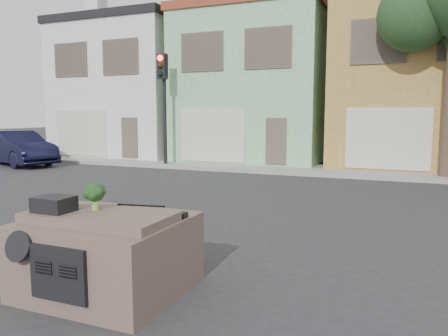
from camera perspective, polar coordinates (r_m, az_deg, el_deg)
The scene contains 11 objects.
ground_plane at distance 8.82m, azimuth -2.63°, elevation -8.71°, with size 120.00×120.00×0.00m, color #303033.
sidewalk at distance 18.67m, azimuth 11.32°, elevation -0.25°, with size 40.00×3.00×0.15m, color gray.
townhouse_white at distance 26.61m, azimuth -10.83°, elevation 9.87°, with size 7.20×8.20×7.55m, color white.
townhouse_mint at distance 23.33m, azimuth 4.97°, elevation 10.38°, with size 7.20×8.20×7.55m, color #8FC895.
townhouse_tan at distance 22.21m, azimuth 24.02°, elevation 9.99°, with size 7.20×8.20×7.55m, color #B28744.
navy_sedan at distance 22.93m, azimuth -25.25°, elevation 0.35°, with size 1.72×4.93×1.63m, color black.
traffic_signal at distance 19.94m, azimuth -7.89°, elevation 7.40°, with size 0.40×0.40×5.10m, color black.
car_dashboard at distance 6.20m, azimuth -14.83°, elevation -10.38°, with size 2.00×1.80×1.12m, color brown.
instrument_hump at distance 6.16m, azimuth -21.32°, elevation -4.42°, with size 0.48×0.38×0.20m, color black.
wiper_arm at distance 6.20m, azimuth -10.79°, elevation -4.82°, with size 0.70×0.03×0.02m, color black.
broccoli at distance 6.06m, azimuth -16.51°, elevation -3.55°, with size 0.31×0.31×0.38m, color #163513.
Camera 1 is at (3.65, -7.67, 2.39)m, focal length 35.00 mm.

